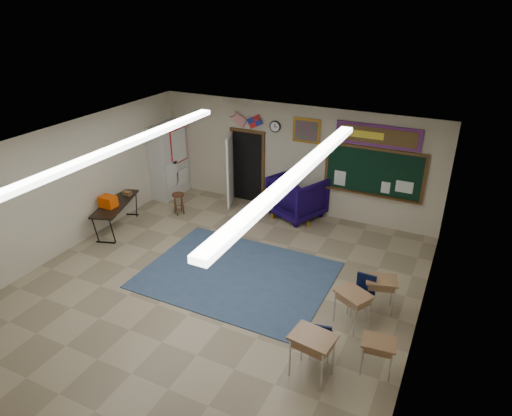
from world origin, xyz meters
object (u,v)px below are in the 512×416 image
at_px(student_desk_front_right, 380,292).
at_px(folding_table, 117,215).
at_px(student_desk_front_left, 352,307).
at_px(wingback_armchair, 297,196).
at_px(wooden_stool, 179,204).

distance_m(student_desk_front_right, folding_table, 6.91).
bearing_deg(folding_table, student_desk_front_right, -21.67).
distance_m(student_desk_front_left, folding_table, 6.63).
xyz_separation_m(wingback_armchair, student_desk_front_left, (2.60, -3.87, -0.17)).
bearing_deg(student_desk_front_left, wooden_stool, -176.07).
height_order(student_desk_front_left, wooden_stool, student_desk_front_left).
height_order(wingback_armchair, student_desk_front_right, wingback_armchair).
height_order(wingback_armchair, student_desk_front_left, wingback_armchair).
relative_size(student_desk_front_left, wooden_stool, 1.25).
height_order(student_desk_front_left, student_desk_front_right, student_desk_front_left).
distance_m(wingback_armchair, student_desk_front_left, 4.66).
xyz_separation_m(wingback_armchair, student_desk_front_right, (2.95, -3.17, -0.19)).
bearing_deg(student_desk_front_right, wingback_armchair, 118.06).
distance_m(student_desk_front_left, student_desk_front_right, 0.79).
relative_size(student_desk_front_right, folding_table, 0.38).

